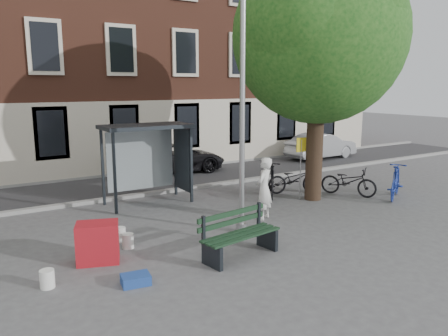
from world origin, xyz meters
TOP-DOWN VIEW (x-y plane):
  - ground at (0.00, 0.00)m, footprint 90.00×90.00m
  - road at (0.00, 7.00)m, footprint 40.00×4.00m
  - curb_near at (0.00, 5.00)m, footprint 40.00×0.25m
  - curb_far at (0.00, 9.00)m, footprint 40.00×0.25m
  - building_row at (0.00, 13.00)m, footprint 30.00×8.00m
  - lamppost at (0.00, 0.00)m, footprint 0.28×0.35m
  - tree_right at (4.01, 1.38)m, footprint 5.76×5.60m
  - bus_shelter at (-0.61, 4.11)m, footprint 2.85×1.45m
  - painter at (1.20, 0.60)m, footprint 0.80×0.72m
  - bench at (-1.01, -1.39)m, footprint 2.06×0.94m
  - bike_a at (4.04, 2.51)m, footprint 2.08×1.37m
  - bike_b at (6.50, 0.08)m, footprint 2.00×1.49m
  - bike_c at (5.43, 1.22)m, footprint 1.52×2.05m
  - bike_d at (3.05, 2.56)m, footprint 1.64×1.89m
  - car_dark at (2.06, 8.40)m, footprint 4.85×2.68m
  - car_silver at (10.34, 7.58)m, footprint 4.20×1.65m
  - red_stand at (-3.84, -0.00)m, footprint 1.05×0.87m
  - blue_crate at (-3.55, -1.50)m, footprint 0.60×0.48m
  - bucket_a at (-3.00, 0.45)m, footprint 0.30×0.30m
  - bucket_b at (-3.00, 1.01)m, footprint 0.28×0.28m
  - bucket_c at (-5.05, -0.73)m, footprint 0.33×0.33m
  - notice_sign at (3.59, 1.71)m, footprint 0.37×0.08m

SIDE VIEW (x-z plane):
  - ground at x=0.00m, z-range 0.00..0.00m
  - road at x=0.00m, z-range 0.00..0.01m
  - curb_near at x=0.00m, z-range 0.00..0.12m
  - curb_far at x=0.00m, z-range 0.00..0.12m
  - blue_crate at x=-3.55m, z-range 0.00..0.20m
  - bucket_a at x=-3.00m, z-range 0.00..0.36m
  - bucket_b at x=-3.00m, z-range 0.00..0.36m
  - bucket_c at x=-5.05m, z-range 0.00..0.36m
  - red_stand at x=-3.84m, z-range 0.00..0.90m
  - bench at x=-1.01m, z-range -0.04..0.98m
  - bike_c at x=5.43m, z-range 0.00..1.03m
  - bike_a at x=4.04m, z-range 0.00..1.03m
  - bike_d at x=3.05m, z-range 0.00..1.18m
  - bike_b at x=6.50m, z-range 0.00..1.20m
  - car_dark at x=2.06m, z-range 0.00..1.29m
  - car_silver at x=10.34m, z-range 0.00..1.36m
  - painter at x=1.20m, z-range 0.00..1.83m
  - notice_sign at x=3.59m, z-range 0.52..2.66m
  - bus_shelter at x=-0.61m, z-range 0.61..3.23m
  - lamppost at x=0.00m, z-range -0.27..5.84m
  - tree_right at x=4.01m, z-range 1.52..9.72m
  - building_row at x=0.00m, z-range 0.00..14.00m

